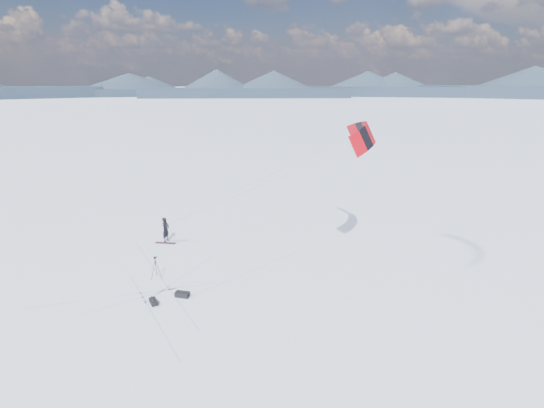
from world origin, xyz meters
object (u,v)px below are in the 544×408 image
Objects in this scene: gear_bag_a at (182,294)px; gear_bag_b at (153,301)px; snowkiter at (167,241)px; snowboard at (166,243)px; tripod at (156,264)px.

gear_bag_a reaches higher than gear_bag_b.
gear_bag_a is at bearing -142.07° from snowkiter.
gear_bag_a is (6.40, -5.22, 0.14)m from snowboard.
tripod reaches higher than gear_bag_a.
gear_bag_a is 1.60m from gear_bag_b.
snowboard is 2.06× the size of gear_bag_b.
gear_bag_b is (5.74, -6.90, 0.14)m from snowkiter.
gear_bag_b is at bearing -152.26° from snowkiter.
gear_bag_a is at bearing 86.57° from gear_bag_b.
snowboard is 1.08× the size of tripod.
gear_bag_a is (2.91, -0.91, -0.77)m from tripod.
snowkiter reaches higher than gear_bag_a.
tripod is 3.14m from gear_bag_a.
snowkiter is at bearing 122.77° from gear_bag_a.
snowboard is 8.58m from gear_bag_b.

